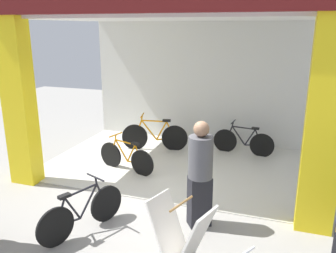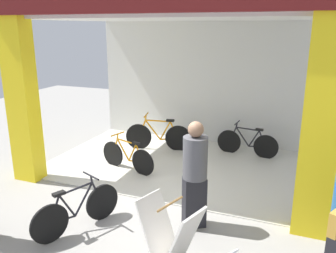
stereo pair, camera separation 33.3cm
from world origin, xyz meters
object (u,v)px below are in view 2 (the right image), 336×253
Objects in this scene: bicycle_inside_2 at (247,143)px; bicycle_parked_1 at (77,210)px; sandwich_board_sign at (170,237)px; bicycle_inside_0 at (127,157)px; pedestrian_0 at (195,173)px; bicycle_inside_1 at (159,136)px.

bicycle_parked_1 reaches higher than bicycle_inside_2.
bicycle_parked_1 is 1.46× the size of sandwich_board_sign.
bicycle_inside_0 is 2.94m from bicycle_inside_2.
pedestrian_0 is (-0.03, 1.12, 0.41)m from sandwich_board_sign.
bicycle_parked_1 reaches higher than bicycle_inside_0.
bicycle_inside_1 reaches higher than bicycle_inside_0.
sandwich_board_sign is at bearing -52.81° from bicycle_inside_0.
bicycle_inside_1 is at bearing 114.95° from sandwich_board_sign.
bicycle_inside_2 is (2.26, 1.89, 0.01)m from bicycle_inside_0.
bicycle_inside_1 is at bearing 122.03° from pedestrian_0.
bicycle_inside_1 reaches higher than bicycle_parked_1.
pedestrian_0 is at bearing 91.75° from sandwich_board_sign.
bicycle_inside_1 is at bearing 86.17° from bicycle_inside_0.
bicycle_inside_0 is 0.83× the size of pedestrian_0.
bicycle_inside_2 reaches higher than bicycle_inside_0.
bicycle_inside_2 is 4.58m from sandwich_board_sign.
bicycle_parked_1 is (0.38, -2.35, 0.01)m from bicycle_inside_0.
bicycle_inside_1 reaches higher than bicycle_inside_2.
bicycle_inside_1 is at bearing -169.43° from bicycle_inside_2.
sandwich_board_sign reaches higher than bicycle_parked_1.
pedestrian_0 is at bearing -57.97° from bicycle_inside_1.
sandwich_board_sign is (1.94, -4.17, 0.11)m from bicycle_inside_1.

